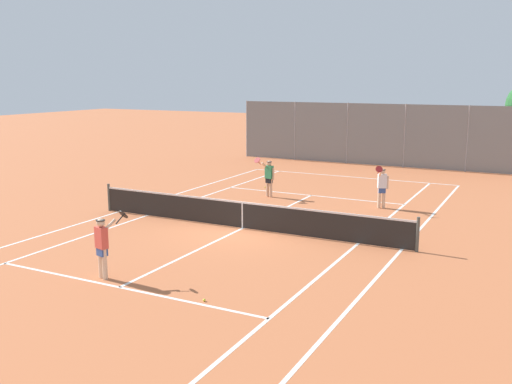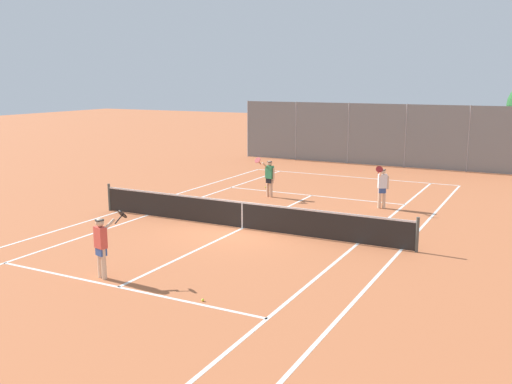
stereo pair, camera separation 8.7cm
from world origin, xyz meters
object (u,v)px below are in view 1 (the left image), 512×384
Objects in this scene: tennis_net at (242,214)px; loose_tennis_ball_0 at (232,225)px; player_near_side at (102,244)px; loose_tennis_ball_1 at (204,300)px; player_far_left at (269,176)px; loose_tennis_ball_2 at (265,187)px; player_far_right at (382,185)px.

loose_tennis_ball_0 is at bearing 163.35° from tennis_net.
player_near_side is 3.29m from loose_tennis_ball_1.
player_near_side is at bearing -97.53° from tennis_net.
player_far_left is 26.88× the size of loose_tennis_ball_0.
player_far_left is 26.88× the size of loose_tennis_ball_1.
tennis_net is at bearing -73.69° from player_far_left.
loose_tennis_ball_2 is at bearing 97.87° from player_near_side.
player_far_left is 5.28m from loose_tennis_ball_0.
player_far_left and player_far_right have the same top height.
player_far_right is 6.36m from loose_tennis_ball_2.
player_far_right is at bearing 84.67° from loose_tennis_ball_1.
player_far_right is 26.88× the size of loose_tennis_ball_0.
loose_tennis_ball_1 is at bearing -95.33° from player_far_right.
player_near_side reaches higher than loose_tennis_ball_2.
player_far_right is 26.88× the size of loose_tennis_ball_1.
loose_tennis_ball_0 is 7.22m from loose_tennis_ball_2.
player_near_side is at bearing 177.39° from loose_tennis_ball_1.
player_near_side is 6.29m from loose_tennis_ball_0.
player_near_side is (-0.80, -6.07, 0.42)m from tennis_net.
player_near_side is 12.16m from player_far_right.
player_far_right is (4.24, 11.39, 0.00)m from player_near_side.
player_far_left reaches higher than loose_tennis_ball_0.
loose_tennis_ball_1 is at bearing -71.22° from player_far_left.
loose_tennis_ball_0 is (0.28, 6.22, -0.89)m from player_near_side.
tennis_net reaches higher than loose_tennis_ball_2.
player_far_right is at bearing 57.16° from tennis_net.
player_far_left is 4.98m from player_far_right.
player_far_left is 1.00× the size of player_far_right.
player_far_right reaches higher than loose_tennis_ball_1.
player_near_side is at bearing -86.27° from player_far_left.
tennis_net is 0.72m from loose_tennis_ball_0.
loose_tennis_ball_1 is at bearing -69.18° from tennis_net.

